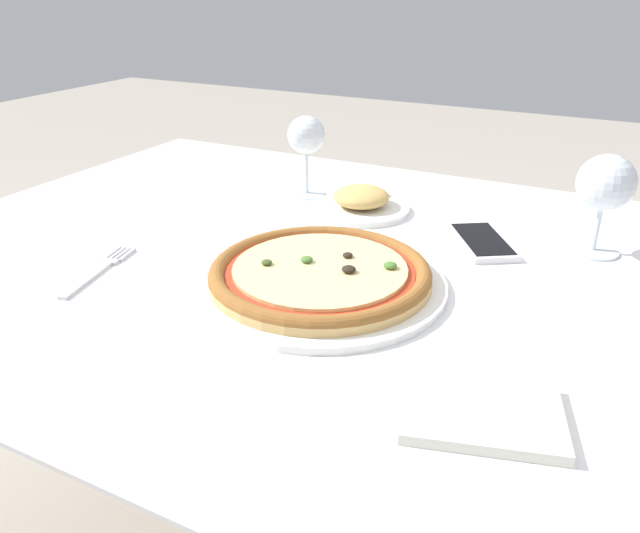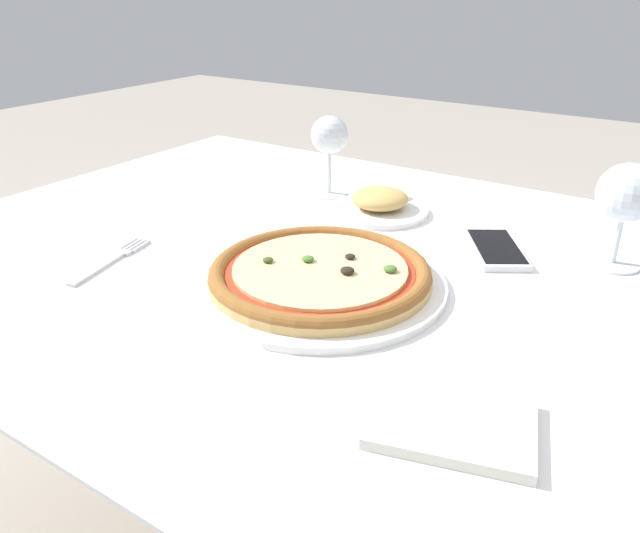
{
  "view_description": "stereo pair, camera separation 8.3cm",
  "coord_description": "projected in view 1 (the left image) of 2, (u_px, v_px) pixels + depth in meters",
  "views": [
    {
      "loc": [
        0.46,
        -0.75,
        1.11
      ],
      "look_at": [
        0.11,
        -0.09,
        0.76
      ],
      "focal_mm": 35.0,
      "sensor_mm": 36.0,
      "label": 1
    },
    {
      "loc": [
        0.53,
        -0.71,
        1.11
      ],
      "look_at": [
        0.11,
        -0.09,
        0.76
      ],
      "focal_mm": 35.0,
      "sensor_mm": 36.0,
      "label": 2
    }
  ],
  "objects": [
    {
      "name": "napkin_folded",
      "position": [
        482.0,
        412.0,
        0.59
      ],
      "size": [
        0.17,
        0.15,
        0.01
      ],
      "color": "silver",
      "rests_on": "dining_table"
    },
    {
      "name": "pizza_plate",
      "position": [
        320.0,
        275.0,
        0.84
      ],
      "size": [
        0.34,
        0.34,
        0.04
      ],
      "color": "white",
      "rests_on": "dining_table"
    },
    {
      "name": "side_plate",
      "position": [
        361.0,
        202.0,
        1.1
      ],
      "size": [
        0.17,
        0.17,
        0.04
      ],
      "color": "white",
      "rests_on": "dining_table"
    },
    {
      "name": "fork",
      "position": [
        100.0,
        270.0,
        0.88
      ],
      "size": [
        0.06,
        0.17,
        0.0
      ],
      "color": "silver",
      "rests_on": "dining_table"
    },
    {
      "name": "wine_glass_far_left",
      "position": [
        606.0,
        186.0,
        0.9
      ],
      "size": [
        0.08,
        0.08,
        0.15
      ],
      "color": "silver",
      "rests_on": "dining_table"
    },
    {
      "name": "wine_glass_far_right",
      "position": [
        306.0,
        139.0,
        1.15
      ],
      "size": [
        0.07,
        0.07,
        0.15
      ],
      "color": "silver",
      "rests_on": "dining_table"
    },
    {
      "name": "dining_table",
      "position": [
        281.0,
        300.0,
        1.0
      ],
      "size": [
        1.18,
        0.99,
        0.73
      ],
      "color": "brown",
      "rests_on": "ground_plane"
    },
    {
      "name": "cell_phone",
      "position": [
        482.0,
        242.0,
        0.97
      ],
      "size": [
        0.14,
        0.16,
        0.01
      ],
      "color": "white",
      "rests_on": "dining_table"
    }
  ]
}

